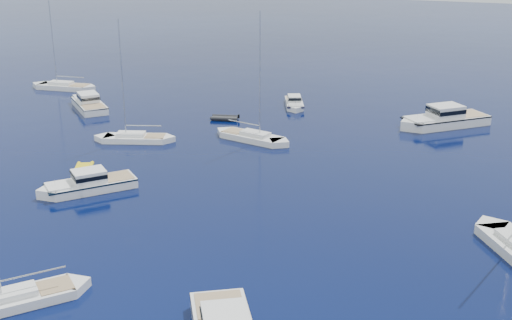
{
  "coord_description": "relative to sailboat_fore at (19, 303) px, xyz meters",
  "views": [
    {
      "loc": [
        21.6,
        -27.85,
        22.36
      ],
      "look_at": [
        0.61,
        25.27,
        2.2
      ],
      "focal_mm": 45.99,
      "sensor_mm": 36.0,
      "label": 1
    }
  ],
  "objects": [
    {
      "name": "motor_cruiser_horizon",
      "position": [
        0.8,
        52.73,
        0.0
      ],
      "size": [
        4.86,
        7.6,
        1.92
      ],
      "primitive_type": null,
      "rotation": [
        0.0,
        0.0,
        3.53
      ],
      "color": "white",
      "rests_on": "ground"
    },
    {
      "name": "motor_cruiser_distant",
      "position": [
        20.3,
        50.64,
        0.0
      ],
      "size": [
        11.73,
        11.2,
        3.26
      ],
      "primitive_type": null,
      "rotation": [
        0.0,
        0.0,
        2.31
      ],
      "color": "silver",
      "rests_on": "ground"
    },
    {
      "name": "tender_grey_far",
      "position": [
        -5.23,
        43.48,
        0.0
      ],
      "size": [
        3.9,
        2.7,
        0.95
      ],
      "primitive_type": null,
      "rotation": [
        0.0,
        0.0,
        1.8
      ],
      "color": "black",
      "rests_on": "ground"
    },
    {
      "name": "sailboat_mid_l",
      "position": [
        -10.99,
        31.8,
        0.0
      ],
      "size": [
        9.87,
        5.46,
        14.07
      ],
      "primitive_type": null,
      "rotation": [
        0.0,
        0.0,
        1.9
      ],
      "color": "white",
      "rests_on": "ground"
    },
    {
      "name": "sailboat_far_l",
      "position": [
        -34.18,
        49.88,
        0.0
      ],
      "size": [
        11.06,
        4.1,
        15.88
      ],
      "primitive_type": null,
      "rotation": [
        0.0,
        0.0,
        1.69
      ],
      "color": "white",
      "rests_on": "ground"
    },
    {
      "name": "tender_yellow",
      "position": [
        -10.54,
        21.53,
        0.0
      ],
      "size": [
        3.44,
        4.16,
        0.95
      ],
      "primitive_type": null,
      "rotation": [
        0.0,
        0.0,
        0.47
      ],
      "color": "yellow",
      "rests_on": "ground"
    },
    {
      "name": "sailboat_fore",
      "position": [
        0.0,
        0.0,
        0.0
      ],
      "size": [
        8.13,
        9.02,
        14.2
      ],
      "primitive_type": null,
      "rotation": [
        0.0,
        0.0,
        2.44
      ],
      "color": "white",
      "rests_on": "ground"
    },
    {
      "name": "sailboat_centre",
      "position": [
        1.08,
        36.95,
        0.0
      ],
      "size": [
        10.48,
        4.76,
        14.92
      ],
      "primitive_type": null,
      "rotation": [
        0.0,
        0.0,
        4.5
      ],
      "color": "silver",
      "rests_on": "ground"
    },
    {
      "name": "motor_cruiser_left",
      "position": [
        -7.14,
        17.53,
        0.0
      ],
      "size": [
        8.38,
        9.05,
        2.48
      ],
      "primitive_type": null,
      "rotation": [
        0.0,
        0.0,
        2.43
      ],
      "color": "white",
      "rests_on": "ground"
    },
    {
      "name": "motor_cruiser_far_l",
      "position": [
        -24.24,
        41.95,
        0.0
      ],
      "size": [
        9.69,
        9.2,
        2.69
      ],
      "primitive_type": null,
      "rotation": [
        0.0,
        0.0,
        0.83
      ],
      "color": "white",
      "rests_on": "ground"
    }
  ]
}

